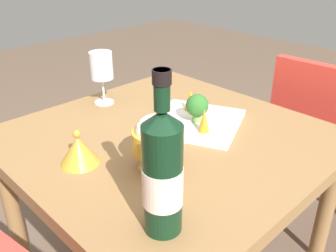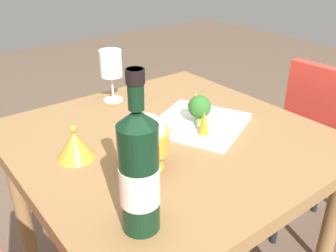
{
  "view_description": "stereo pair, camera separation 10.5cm",
  "coord_description": "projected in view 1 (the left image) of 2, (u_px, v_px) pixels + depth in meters",
  "views": [
    {
      "loc": [
        0.67,
        -0.66,
        1.23
      ],
      "look_at": [
        0.0,
        0.0,
        0.75
      ],
      "focal_mm": 39.56,
      "sensor_mm": 36.0,
      "label": 1
    },
    {
      "loc": [
        0.74,
        -0.58,
        1.23
      ],
      "look_at": [
        0.0,
        0.0,
        0.75
      ],
      "focal_mm": 39.56,
      "sensor_mm": 36.0,
      "label": 2
    }
  ],
  "objects": [
    {
      "name": "rice_bowl_lid",
      "position": [
        79.0,
        150.0,
        0.92
      ],
      "size": [
        0.1,
        0.1,
        0.09
      ],
      "color": "gold",
      "rests_on": "dining_table"
    },
    {
      "name": "chair_near_window",
      "position": [
        325.0,
        142.0,
        1.43
      ],
      "size": [
        0.41,
        0.41,
        0.85
      ],
      "rotation": [
        0.0,
        0.0,
        0.03
      ],
      "color": "red",
      "rests_on": "ground_plane"
    },
    {
      "name": "wine_bottle",
      "position": [
        163.0,
        173.0,
        0.67
      ],
      "size": [
        0.08,
        0.08,
        0.32
      ],
      "color": "black",
      "rests_on": "dining_table"
    },
    {
      "name": "serving_plate",
      "position": [
        197.0,
        122.0,
        1.13
      ],
      "size": [
        0.33,
        0.33,
        0.02
      ],
      "rotation": [
        0.0,
        0.0,
        0.42
      ],
      "color": "white",
      "rests_on": "dining_table"
    },
    {
      "name": "dining_table",
      "position": [
        168.0,
        162.0,
        1.11
      ],
      "size": [
        0.84,
        0.84,
        0.72
      ],
      "color": "olive",
      "rests_on": "ground_plane"
    },
    {
      "name": "carrot_garnish_right",
      "position": [
        204.0,
        121.0,
        1.04
      ],
      "size": [
        0.03,
        0.03,
        0.07
      ],
      "color": "orange",
      "rests_on": "serving_plate"
    },
    {
      "name": "wine_glass",
      "position": [
        101.0,
        67.0,
        1.22
      ],
      "size": [
        0.08,
        0.08,
        0.18
      ],
      "color": "white",
      "rests_on": "dining_table"
    },
    {
      "name": "carrot_garnish_left",
      "position": [
        190.0,
        100.0,
        1.18
      ],
      "size": [
        0.04,
        0.04,
        0.07
      ],
      "color": "orange",
      "rests_on": "serving_plate"
    },
    {
      "name": "rice_bowl",
      "position": [
        155.0,
        141.0,
        0.89
      ],
      "size": [
        0.11,
        0.11,
        0.14
      ],
      "color": "gold",
      "rests_on": "dining_table"
    },
    {
      "name": "broccoli_floret",
      "position": [
        197.0,
        106.0,
        1.09
      ],
      "size": [
        0.07,
        0.07,
        0.09
      ],
      "color": "#729E4C",
      "rests_on": "serving_plate"
    }
  ]
}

